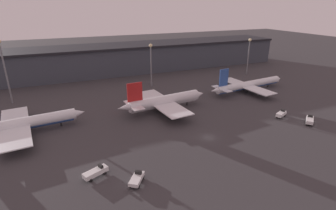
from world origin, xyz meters
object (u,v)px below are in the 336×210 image
object	(u,v)px
airplane_0	(19,124)
service_vehicle_2	(310,120)
service_vehicle_3	(96,172)
airplane_1	(164,101)
service_vehicle_0	(281,114)
airplane_2	(248,85)
service_vehicle_1	(137,179)

from	to	relation	value
airplane_0	service_vehicle_2	distance (m)	101.71
airplane_0	service_vehicle_3	world-z (taller)	airplane_0
airplane_1	service_vehicle_0	size ratio (longest dim) A/B	6.94
airplane_2	service_vehicle_2	size ratio (longest dim) A/B	7.59
service_vehicle_2	service_vehicle_3	xyz separation A→B (m)	(-76.84, -1.37, -0.02)
airplane_0	service_vehicle_2	xyz separation A→B (m)	(96.43, -32.27, -2.23)
airplane_2	service_vehicle_3	xyz separation A→B (m)	(-80.90, -40.88, -1.89)
airplane_0	service_vehicle_3	distance (m)	38.99
airplane_1	service_vehicle_1	bearing A→B (deg)	-126.59
airplane_1	service_vehicle_3	size ratio (longest dim) A/B	5.89
service_vehicle_1	service_vehicle_3	bearing A→B (deg)	89.34
airplane_1	airplane_2	distance (m)	48.56
service_vehicle_1	service_vehicle_3	distance (m)	10.94
service_vehicle_1	airplane_1	bearing A→B (deg)	5.14
airplane_0	airplane_2	xyz separation A→B (m)	(100.48, 7.25, -0.36)
airplane_1	service_vehicle_2	bearing A→B (deg)	-42.77
airplane_0	service_vehicle_3	bearing A→B (deg)	-65.84
airplane_1	service_vehicle_0	bearing A→B (deg)	-38.33
airplane_0	airplane_2	bearing A→B (deg)	-1.93
service_vehicle_1	airplane_0	bearing A→B (deg)	70.96
airplane_1	service_vehicle_2	size ratio (longest dim) A/B	6.39
airplane_0	service_vehicle_1	world-z (taller)	airplane_0
airplane_1	service_vehicle_3	distance (m)	47.46
airplane_1	airplane_2	size ratio (longest dim) A/B	0.84
service_vehicle_0	service_vehicle_2	distance (m)	9.92
service_vehicle_3	airplane_1	bearing A→B (deg)	22.88
airplane_2	service_vehicle_3	distance (m)	90.66
airplane_0	service_vehicle_1	distance (m)	49.21
airplane_2	service_vehicle_3	bearing A→B (deg)	-159.25
service_vehicle_2	airplane_1	bearing A→B (deg)	104.68
airplane_0	airplane_1	size ratio (longest dim) A/B	1.08
service_vehicle_2	service_vehicle_3	bearing A→B (deg)	142.41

